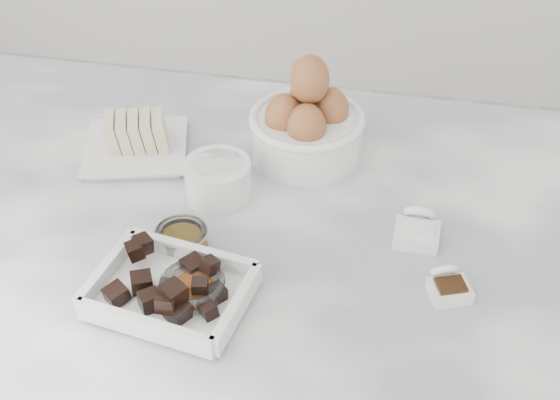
# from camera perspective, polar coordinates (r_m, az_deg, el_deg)

# --- Properties ---
(marble_slab) EXTENTS (1.20, 0.80, 0.04)m
(marble_slab) POSITION_cam_1_polar(r_m,az_deg,el_deg) (1.07, -1.37, -3.37)
(marble_slab) COLOR white
(marble_slab) RESTS_ON cabinet
(chocolate_dish) EXTENTS (0.21, 0.17, 0.05)m
(chocolate_dish) POSITION_cam_1_polar(r_m,az_deg,el_deg) (0.96, -8.04, -6.41)
(chocolate_dish) COLOR white
(chocolate_dish) RESTS_ON marble_slab
(butter_plate) EXTENTS (0.19, 0.19, 0.06)m
(butter_plate) POSITION_cam_1_polar(r_m,az_deg,el_deg) (1.21, -10.69, 4.35)
(butter_plate) COLOR white
(butter_plate) RESTS_ON marble_slab
(sugar_ramekin) EXTENTS (0.09, 0.09, 0.06)m
(sugar_ramekin) POSITION_cam_1_polar(r_m,az_deg,el_deg) (1.10, -4.56, 1.60)
(sugar_ramekin) COLOR white
(sugar_ramekin) RESTS_ON marble_slab
(egg_bowl) EXTENTS (0.18, 0.18, 0.17)m
(egg_bowl) POSITION_cam_1_polar(r_m,az_deg,el_deg) (1.17, 1.98, 5.58)
(egg_bowl) COLOR white
(egg_bowl) RESTS_ON marble_slab
(honey_bowl) EXTENTS (0.07, 0.07, 0.03)m
(honey_bowl) POSITION_cam_1_polar(r_m,az_deg,el_deg) (1.03, -7.20, -2.79)
(honey_bowl) COLOR white
(honey_bowl) RESTS_ON marble_slab
(zest_bowl) EXTENTS (0.08, 0.08, 0.03)m
(zest_bowl) POSITION_cam_1_polar(r_m,az_deg,el_deg) (0.96, -6.38, -6.47)
(zest_bowl) COLOR white
(zest_bowl) RESTS_ON marble_slab
(vanilla_spoon) EXTENTS (0.06, 0.07, 0.04)m
(vanilla_spoon) POSITION_cam_1_polar(r_m,az_deg,el_deg) (0.99, 12.20, -6.13)
(vanilla_spoon) COLOR white
(vanilla_spoon) RESTS_ON marble_slab
(salt_spoon) EXTENTS (0.06, 0.07, 0.05)m
(salt_spoon) POSITION_cam_1_polar(r_m,az_deg,el_deg) (1.06, 10.01, -2.11)
(salt_spoon) COLOR white
(salt_spoon) RESTS_ON marble_slab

